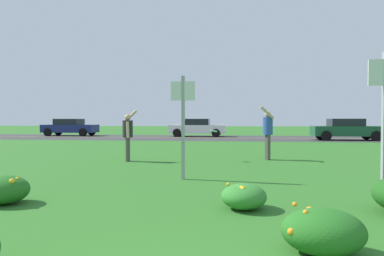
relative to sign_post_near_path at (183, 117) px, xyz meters
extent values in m
plane|color=#2D6B23|center=(1.12, 5.96, -1.46)|extent=(120.00, 120.00, 0.00)
cube|color=#38383A|center=(1.12, 18.73, -1.46)|extent=(120.00, 8.34, 0.01)
cube|color=yellow|center=(1.12, 18.73, -1.45)|extent=(120.00, 0.16, 0.00)
ellipsoid|color=#337F2D|center=(1.36, -2.59, -1.27)|extent=(0.71, 0.75, 0.39)
sphere|color=gold|center=(1.11, -2.45, -1.11)|extent=(0.06, 0.06, 0.06)
sphere|color=gold|center=(1.35, -2.78, -1.12)|extent=(0.09, 0.09, 0.09)
sphere|color=gold|center=(1.26, -2.67, -1.12)|extent=(0.08, 0.08, 0.08)
sphere|color=gold|center=(1.55, -2.57, -1.15)|extent=(0.09, 0.09, 0.09)
sphere|color=gold|center=(1.32, -2.74, -1.10)|extent=(0.07, 0.07, 0.07)
ellipsoid|color=#23661E|center=(2.14, -4.36, -1.23)|extent=(0.86, 0.72, 0.47)
sphere|color=orange|center=(1.95, -4.42, -1.02)|extent=(0.06, 0.06, 0.06)
sphere|color=orange|center=(1.90, -4.07, -1.02)|extent=(0.06, 0.06, 0.06)
sphere|color=orange|center=(1.98, -4.55, -1.09)|extent=(0.07, 0.07, 0.07)
sphere|color=orange|center=(1.79, -4.54, -1.19)|extent=(0.07, 0.07, 0.07)
sphere|color=orange|center=(2.03, -4.24, -1.04)|extent=(0.09, 0.09, 0.09)
ellipsoid|color=#23661E|center=(-2.56, -2.77, -1.23)|extent=(0.81, 0.74, 0.47)
sphere|color=yellow|center=(-2.34, -2.76, -1.05)|extent=(0.07, 0.07, 0.07)
sphere|color=yellow|center=(-2.32, -2.92, -1.06)|extent=(0.08, 0.08, 0.08)
cube|color=#93969B|center=(0.00, 0.01, -0.26)|extent=(0.07, 0.10, 2.41)
cube|color=silver|center=(0.00, -0.02, 0.59)|extent=(0.56, 0.03, 0.44)
cube|color=#93969B|center=(3.72, -1.80, -0.20)|extent=(0.07, 0.10, 2.53)
cylinder|color=#232328|center=(-2.38, 3.29, -0.38)|extent=(0.34, 0.34, 0.57)
sphere|color=tan|center=(-2.38, 3.29, 0.00)|extent=(0.21, 0.21, 0.21)
cylinder|color=#4C4742|center=(-2.40, 3.38, -1.06)|extent=(0.14, 0.14, 0.80)
cylinder|color=#4C4742|center=(-2.36, 3.21, -1.06)|extent=(0.14, 0.14, 0.80)
cylinder|color=tan|center=(-2.35, 3.50, 0.05)|extent=(0.46, 0.19, 0.43)
cylinder|color=tan|center=(-2.32, 3.11, -0.40)|extent=(0.13, 0.11, 0.54)
cylinder|color=#2D4C9E|center=(2.29, 4.34, -0.29)|extent=(0.34, 0.34, 0.61)
sphere|color=tan|center=(2.29, 4.34, 0.12)|extent=(0.21, 0.21, 0.21)
cylinder|color=#4C4742|center=(2.31, 4.26, -1.03)|extent=(0.14, 0.14, 0.87)
cylinder|color=#4C4742|center=(2.27, 4.42, -1.03)|extent=(0.14, 0.14, 0.87)
cylinder|color=tan|center=(2.25, 4.13, 0.17)|extent=(0.50, 0.20, 0.45)
cylinder|color=tan|center=(2.23, 4.53, -0.31)|extent=(0.13, 0.11, 0.58)
cylinder|color=#ADD6E5|center=(0.45, 3.74, -0.45)|extent=(0.26, 0.26, 0.10)
torus|color=#ADD6E5|center=(0.45, 3.74, -0.46)|extent=(0.26, 0.26, 0.10)
cube|color=navy|center=(-12.97, 20.61, -0.84)|extent=(4.50, 1.82, 0.66)
cube|color=black|center=(-13.07, 20.61, -0.27)|extent=(2.10, 1.64, 0.52)
cylinder|color=black|center=(-11.42, 21.50, -1.13)|extent=(0.66, 0.22, 0.66)
cylinder|color=black|center=(-11.42, 19.72, -1.13)|extent=(0.66, 0.22, 0.66)
cylinder|color=black|center=(-14.52, 21.50, -1.13)|extent=(0.66, 0.22, 0.66)
cylinder|color=black|center=(-14.52, 19.72, -1.13)|extent=(0.66, 0.22, 0.66)
cube|color=silver|center=(-1.99, 20.61, -0.84)|extent=(4.50, 1.82, 0.66)
cube|color=black|center=(-2.09, 20.61, -0.27)|extent=(2.10, 1.64, 0.52)
cylinder|color=black|center=(-0.44, 21.50, -1.13)|extent=(0.66, 0.22, 0.66)
cylinder|color=black|center=(-0.44, 19.72, -1.13)|extent=(0.66, 0.22, 0.66)
cylinder|color=black|center=(-3.54, 21.50, -1.13)|extent=(0.66, 0.22, 0.66)
cylinder|color=black|center=(-3.54, 19.72, -1.13)|extent=(0.66, 0.22, 0.66)
cube|color=#194C2D|center=(8.56, 16.85, -0.84)|extent=(4.50, 1.82, 0.66)
cube|color=black|center=(8.46, 16.85, -0.27)|extent=(2.10, 1.64, 0.52)
cylinder|color=black|center=(10.11, 17.74, -1.13)|extent=(0.66, 0.22, 0.66)
cylinder|color=black|center=(10.11, 15.96, -1.13)|extent=(0.66, 0.22, 0.66)
cylinder|color=black|center=(7.01, 17.74, -1.13)|extent=(0.66, 0.22, 0.66)
cylinder|color=black|center=(7.01, 15.96, -1.13)|extent=(0.66, 0.22, 0.66)
camera|label=1|loc=(1.26, -8.15, -0.07)|focal=33.21mm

